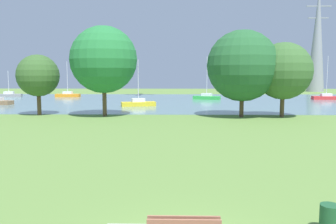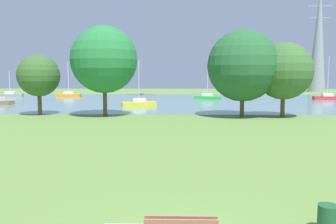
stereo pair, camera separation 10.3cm
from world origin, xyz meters
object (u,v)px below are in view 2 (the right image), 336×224
sailboat_orange (69,95)px  tree_mid_shore (243,66)px  litter_bin (328,219)px  sailboat_yellow (139,103)px  sailboat_gray (10,95)px  tree_east_near (104,60)px  sailboat_green (207,97)px  sailboat_red (327,97)px  tree_west_near (39,76)px  tree_east_far (284,71)px  electricity_pylon (319,39)px

sailboat_orange → tree_mid_shore: tree_mid_shore is taller
litter_bin → sailboat_yellow: size_ratio=0.12×
sailboat_gray → tree_mid_shore: size_ratio=0.57×
sailboat_yellow → tree_east_near: size_ratio=0.68×
sailboat_yellow → sailboat_green: (10.86, 13.58, 0.01)m
sailboat_red → tree_west_near: sailboat_red is taller
sailboat_orange → sailboat_green: bearing=-13.0°
litter_bin → tree_east_far: tree_east_far is taller
sailboat_red → tree_east_near: size_ratio=0.81×
sailboat_green → sailboat_red: bearing=0.5°
sailboat_green → electricity_pylon: (31.42, 30.26, 13.37)m
litter_bin → sailboat_red: 57.33m
tree_east_far → sailboat_green: bearing=102.3°
sailboat_gray → tree_mid_shore: tree_mid_shore is taller
sailboat_yellow → tree_mid_shore: bearing=-44.5°
sailboat_yellow → tree_west_near: size_ratio=0.99×
sailboat_gray → tree_mid_shore: 51.35m
tree_east_near → tree_mid_shore: size_ratio=1.05×
sailboat_green → tree_east_far: bearing=-77.7°
litter_bin → sailboat_green: bearing=88.7°
sailboat_green → tree_east_near: 29.13m
litter_bin → tree_east_far: bearing=75.7°
sailboat_yellow → sailboat_gray: 34.11m
sailboat_green → sailboat_gray: 39.32m
tree_mid_shore → electricity_pylon: 64.00m
sailboat_orange → tree_east_near: bearing=-66.2°
tree_east_far → litter_bin: bearing=-104.3°
sailboat_yellow → sailboat_gray: size_ratio=1.26×
sailboat_yellow → sailboat_green: bearing=51.3°
tree_west_near → tree_east_far: bearing=-2.8°
sailboat_yellow → sailboat_red: 35.06m
sailboat_green → tree_mid_shore: size_ratio=0.84×
tree_east_far → electricity_pylon: size_ratio=0.28×
sailboat_orange → sailboat_gray: bearing=-178.0°
tree_west_near → tree_mid_shore: tree_mid_shore is taller
sailboat_orange → tree_east_far: tree_east_far is taller
tree_mid_shore → tree_east_far: (4.23, -0.07, -0.55)m
litter_bin → tree_west_near: (-19.47, 28.08, 3.94)m
litter_bin → tree_mid_shore: (2.60, 26.88, 4.97)m
sailboat_red → tree_west_near: (-42.07, -24.61, 3.86)m
sailboat_gray → litter_bin: bearing=-57.2°
tree_east_near → tree_east_far: (18.83, -0.33, -1.20)m
sailboat_green → tree_west_near: bearing=-130.3°
litter_bin → electricity_pylon: (32.64, 82.76, 13.44)m
sailboat_red → sailboat_yellow: bearing=-156.9°
litter_bin → tree_west_near: 34.39m
electricity_pylon → tree_west_near: bearing=-133.6°
litter_bin → tree_east_far: (6.83, 26.81, 4.42)m
litter_bin → tree_east_near: bearing=113.8°
litter_bin → sailboat_red: size_ratio=0.10×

